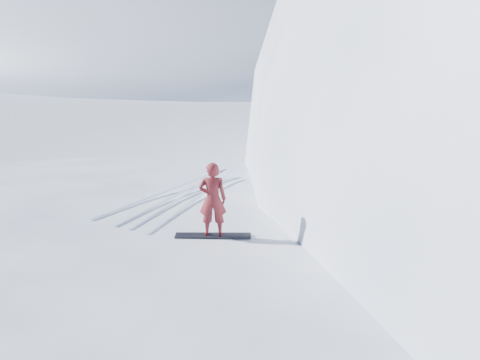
{
  "coord_description": "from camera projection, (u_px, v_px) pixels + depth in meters",
  "views": [
    {
      "loc": [
        8.91,
        -4.76,
        6.88
      ],
      "look_at": [
        1.52,
        4.83,
        3.5
      ],
      "focal_mm": 40.0,
      "sensor_mm": 36.0,
      "label": 1
    }
  ],
  "objects": [
    {
      "name": "near_ridge",
      "position": [
        174.0,
        338.0,
        12.42
      ],
      "size": [
        36.0,
        28.0,
        4.8
      ],
      "primitive_type": "ellipsoid",
      "color": "white",
      "rests_on": "ground"
    },
    {
      "name": "far_ridge_a",
      "position": [
        115.0,
        70.0,
        97.66
      ],
      "size": [
        120.0,
        70.0,
        28.0
      ],
      "primitive_type": "ellipsoid",
      "color": "white",
      "rests_on": "ground"
    },
    {
      "name": "far_ridge_c",
      "position": [
        381.0,
        64.0,
        118.16
      ],
      "size": [
        140.0,
        90.0,
        36.0
      ],
      "primitive_type": "ellipsoid",
      "color": "white",
      "rests_on": "ground"
    },
    {
      "name": "wind_bumps",
      "position": [
        101.0,
        332.0,
        12.66
      ],
      "size": [
        16.0,
        14.4,
        1.0
      ],
      "color": "white",
      "rests_on": "ground"
    },
    {
      "name": "snowboard",
      "position": [
        213.0,
        235.0,
        12.1
      ],
      "size": [
        1.56,
        1.3,
        0.03
      ],
      "primitive_type": "cube",
      "rotation": [
        0.0,
        0.0,
        0.65
      ],
      "color": "black",
      "rests_on": "near_ridge"
    },
    {
      "name": "snowboarder",
      "position": [
        213.0,
        199.0,
        11.87
      ],
      "size": [
        0.74,
        0.7,
        1.69
      ],
      "primitive_type": "imported",
      "rotation": [
        0.0,
        0.0,
        3.79
      ],
      "color": "maroon",
      "rests_on": "snowboard"
    },
    {
      "name": "vapor_plume",
      "position": [
        156.0,
        85.0,
        70.29
      ],
      "size": [
        8.75,
        7.0,
        6.12
      ],
      "primitive_type": "ellipsoid",
      "color": "white",
      "rests_on": "ground"
    },
    {
      "name": "board_tracks",
      "position": [
        183.0,
        193.0,
        15.26
      ],
      "size": [
        2.5,
        5.98,
        0.04
      ],
      "color": "silver",
      "rests_on": "ground"
    }
  ]
}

